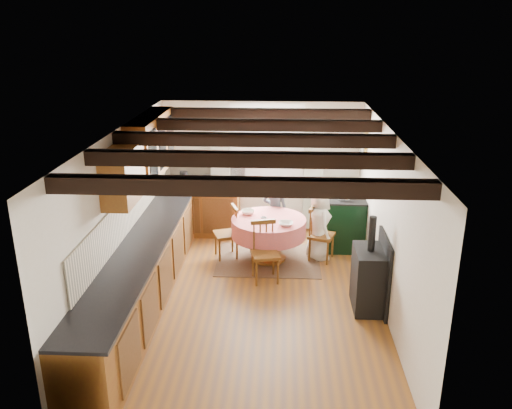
# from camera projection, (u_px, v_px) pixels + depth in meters

# --- Properties ---
(floor) EXTENTS (3.60, 5.50, 0.00)m
(floor) POSITION_uv_depth(u_px,v_px,m) (253.00, 299.00, 7.47)
(floor) COLOR #975A1F
(floor) RESTS_ON ground
(ceiling) EXTENTS (3.60, 5.50, 0.00)m
(ceiling) POSITION_uv_depth(u_px,v_px,m) (253.00, 133.00, 6.67)
(ceiling) COLOR white
(ceiling) RESTS_ON ground
(wall_back) EXTENTS (3.60, 0.00, 2.40)m
(wall_back) POSITION_uv_depth(u_px,v_px,m) (262.00, 167.00, 9.66)
(wall_back) COLOR silver
(wall_back) RESTS_ON ground
(wall_front) EXTENTS (3.60, 0.00, 2.40)m
(wall_front) POSITION_uv_depth(u_px,v_px,m) (234.00, 337.00, 4.48)
(wall_front) COLOR silver
(wall_front) RESTS_ON ground
(wall_left) EXTENTS (0.00, 5.50, 2.40)m
(wall_left) POSITION_uv_depth(u_px,v_px,m) (121.00, 218.00, 7.16)
(wall_left) COLOR silver
(wall_left) RESTS_ON ground
(wall_right) EXTENTS (0.00, 5.50, 2.40)m
(wall_right) POSITION_uv_depth(u_px,v_px,m) (388.00, 223.00, 6.98)
(wall_right) COLOR silver
(wall_right) RESTS_ON ground
(beam_a) EXTENTS (3.60, 0.16, 0.16)m
(beam_a) POSITION_uv_depth(u_px,v_px,m) (240.00, 186.00, 4.82)
(beam_a) COLOR black
(beam_a) RESTS_ON ceiling
(beam_b) EXTENTS (3.60, 0.16, 0.16)m
(beam_b) POSITION_uv_depth(u_px,v_px,m) (247.00, 159.00, 5.76)
(beam_b) COLOR black
(beam_b) RESTS_ON ceiling
(beam_c) EXTENTS (3.60, 0.16, 0.16)m
(beam_c) POSITION_uv_depth(u_px,v_px,m) (253.00, 140.00, 6.70)
(beam_c) COLOR black
(beam_c) RESTS_ON ceiling
(beam_d) EXTENTS (3.60, 0.16, 0.16)m
(beam_d) POSITION_uv_depth(u_px,v_px,m) (257.00, 125.00, 7.65)
(beam_d) COLOR black
(beam_d) RESTS_ON ceiling
(beam_e) EXTENTS (3.60, 0.16, 0.16)m
(beam_e) POSITION_uv_depth(u_px,v_px,m) (260.00, 113.00, 8.59)
(beam_e) COLOR black
(beam_e) RESTS_ON ceiling
(splash_left) EXTENTS (0.02, 4.50, 0.55)m
(splash_left) POSITION_uv_depth(u_px,v_px,m) (129.00, 211.00, 7.44)
(splash_left) COLOR beige
(splash_left) RESTS_ON wall_left
(splash_back) EXTENTS (1.40, 0.02, 0.55)m
(splash_back) POSITION_uv_depth(u_px,v_px,m) (207.00, 166.00, 9.69)
(splash_back) COLOR beige
(splash_back) RESTS_ON wall_back
(base_cabinet_left) EXTENTS (0.60, 5.30, 0.88)m
(base_cabinet_left) POSITION_uv_depth(u_px,v_px,m) (147.00, 269.00, 7.40)
(base_cabinet_left) COLOR brown
(base_cabinet_left) RESTS_ON floor
(base_cabinet_back) EXTENTS (1.30, 0.60, 0.88)m
(base_cabinet_back) POSITION_uv_depth(u_px,v_px,m) (204.00, 210.00, 9.68)
(base_cabinet_back) COLOR brown
(base_cabinet_back) RESTS_ON floor
(worktop_left) EXTENTS (0.64, 5.30, 0.04)m
(worktop_left) POSITION_uv_depth(u_px,v_px,m) (146.00, 239.00, 7.25)
(worktop_left) COLOR black
(worktop_left) RESTS_ON base_cabinet_left
(worktop_back) EXTENTS (1.30, 0.64, 0.04)m
(worktop_back) POSITION_uv_depth(u_px,v_px,m) (203.00, 187.00, 9.51)
(worktop_back) COLOR black
(worktop_back) RESTS_ON base_cabinet_back
(wall_cabinet_glass) EXTENTS (0.34, 1.80, 0.90)m
(wall_cabinet_glass) POSITION_uv_depth(u_px,v_px,m) (151.00, 145.00, 8.03)
(wall_cabinet_glass) COLOR brown
(wall_cabinet_glass) RESTS_ON wall_left
(wall_cabinet_solid) EXTENTS (0.34, 0.90, 0.70)m
(wall_cabinet_solid) POSITION_uv_depth(u_px,v_px,m) (123.00, 175.00, 6.64)
(wall_cabinet_solid) COLOR brown
(wall_cabinet_solid) RESTS_ON wall_left
(window_frame) EXTENTS (1.34, 0.03, 1.54)m
(window_frame) POSITION_uv_depth(u_px,v_px,m) (267.00, 146.00, 9.51)
(window_frame) COLOR white
(window_frame) RESTS_ON wall_back
(window_pane) EXTENTS (1.20, 0.01, 1.40)m
(window_pane) POSITION_uv_depth(u_px,v_px,m) (267.00, 146.00, 9.52)
(window_pane) COLOR white
(window_pane) RESTS_ON wall_back
(curtain_left) EXTENTS (0.35, 0.10, 2.10)m
(curtain_left) POSITION_uv_depth(u_px,v_px,m) (221.00, 173.00, 9.64)
(curtain_left) COLOR beige
(curtain_left) RESTS_ON wall_back
(curtain_right) EXTENTS (0.35, 0.10, 2.10)m
(curtain_right) POSITION_uv_depth(u_px,v_px,m) (313.00, 174.00, 9.56)
(curtain_right) COLOR beige
(curtain_right) RESTS_ON wall_back
(curtain_rod) EXTENTS (2.00, 0.03, 0.03)m
(curtain_rod) POSITION_uv_depth(u_px,v_px,m) (267.00, 114.00, 9.23)
(curtain_rod) COLOR black
(curtain_rod) RESTS_ON wall_back
(wall_picture) EXTENTS (0.04, 0.50, 0.60)m
(wall_picture) POSITION_uv_depth(u_px,v_px,m) (364.00, 147.00, 8.99)
(wall_picture) COLOR gold
(wall_picture) RESTS_ON wall_right
(wall_plate) EXTENTS (0.30, 0.02, 0.30)m
(wall_plate) POSITION_uv_depth(u_px,v_px,m) (320.00, 141.00, 9.42)
(wall_plate) COLOR silver
(wall_plate) RESTS_ON wall_back
(rug) EXTENTS (1.68, 1.31, 0.01)m
(rug) POSITION_uv_depth(u_px,v_px,m) (268.00, 260.00, 8.69)
(rug) COLOR brown
(rug) RESTS_ON floor
(dining_table) EXTENTS (1.21, 1.21, 0.73)m
(dining_table) POSITION_uv_depth(u_px,v_px,m) (269.00, 240.00, 8.57)
(dining_table) COLOR #FB6354
(dining_table) RESTS_ON floor
(chair_near) EXTENTS (0.49, 0.50, 0.93)m
(chair_near) POSITION_uv_depth(u_px,v_px,m) (265.00, 252.00, 7.86)
(chair_near) COLOR brown
(chair_near) RESTS_ON floor
(chair_left) EXTENTS (0.50, 0.49, 0.89)m
(chair_left) POSITION_uv_depth(u_px,v_px,m) (226.00, 232.00, 8.66)
(chair_left) COLOR brown
(chair_left) RESTS_ON floor
(chair_right) EXTENTS (0.52, 0.51, 0.92)m
(chair_right) POSITION_uv_depth(u_px,v_px,m) (322.00, 234.00, 8.57)
(chair_right) COLOR brown
(chair_right) RESTS_ON floor
(aga_range) EXTENTS (0.65, 1.01, 0.93)m
(aga_range) POSITION_uv_depth(u_px,v_px,m) (344.00, 219.00, 9.19)
(aga_range) COLOR black
(aga_range) RESTS_ON floor
(cast_iron_stove) EXTENTS (0.40, 0.67, 1.34)m
(cast_iron_stove) POSITION_uv_depth(u_px,v_px,m) (370.00, 263.00, 7.05)
(cast_iron_stove) COLOR black
(cast_iron_stove) RESTS_ON floor
(child_far) EXTENTS (0.50, 0.39, 1.21)m
(child_far) POSITION_uv_depth(u_px,v_px,m) (275.00, 211.00, 9.16)
(child_far) COLOR #3F4B53
(child_far) RESTS_ON floor
(child_right) EXTENTS (0.57, 0.69, 1.23)m
(child_right) POSITION_uv_depth(u_px,v_px,m) (319.00, 223.00, 8.58)
(child_right) COLOR white
(child_right) RESTS_ON floor
(bowl_a) EXTENTS (0.24, 0.24, 0.06)m
(bowl_a) POSITION_uv_depth(u_px,v_px,m) (286.00, 224.00, 8.17)
(bowl_a) COLOR silver
(bowl_a) RESTS_ON dining_table
(bowl_b) EXTENTS (0.29, 0.29, 0.07)m
(bowl_b) POSITION_uv_depth(u_px,v_px,m) (248.00, 212.00, 8.65)
(bowl_b) COLOR silver
(bowl_b) RESTS_ON dining_table
(cup) EXTENTS (0.12, 0.12, 0.09)m
(cup) POSITION_uv_depth(u_px,v_px,m) (264.00, 220.00, 8.28)
(cup) COLOR silver
(cup) RESTS_ON dining_table
(canister_tall) EXTENTS (0.15, 0.15, 0.25)m
(canister_tall) POSITION_uv_depth(u_px,v_px,m) (184.00, 178.00, 9.53)
(canister_tall) COLOR #262628
(canister_tall) RESTS_ON worktop_back
(canister_wide) EXTENTS (0.16, 0.16, 0.18)m
(canister_wide) POSITION_uv_depth(u_px,v_px,m) (206.00, 180.00, 9.51)
(canister_wide) COLOR #262628
(canister_wide) RESTS_ON worktop_back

